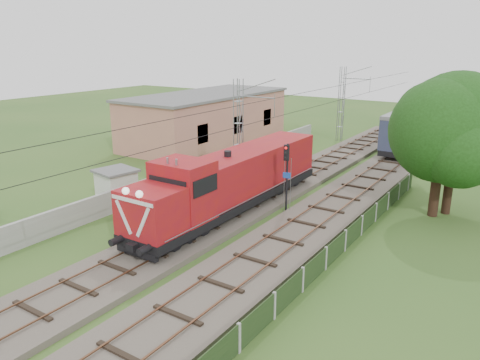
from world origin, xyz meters
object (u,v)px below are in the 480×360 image
Objects in this scene: locomotive at (232,180)px; coach_rake at (463,98)px; relay_hut at (117,187)px; signal_post at (287,166)px.

locomotive is 0.25× the size of coach_rake.
coach_rake reaches higher than relay_hut.
signal_post is (2.75, 1.96, 0.86)m from locomotive.
locomotive reaches higher than signal_post.
signal_post is at bearing -92.56° from coach_rake.
locomotive reaches higher than relay_hut.
locomotive is at bearing -95.46° from coach_rake.
relay_hut is at bearing -154.76° from signal_post.
coach_rake is 56.54m from relay_hut.
coach_rake is 15.19× the size of signal_post.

